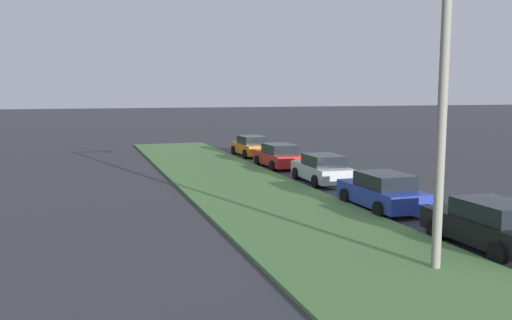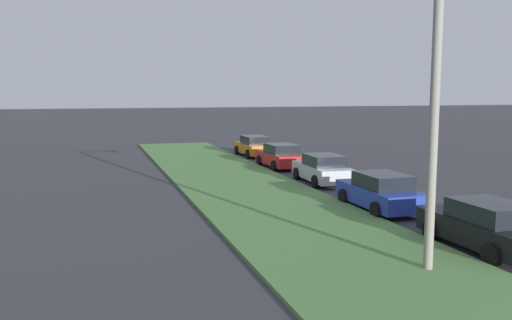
{
  "view_description": "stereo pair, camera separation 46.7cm",
  "coord_description": "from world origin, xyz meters",
  "px_view_note": "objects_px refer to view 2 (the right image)",
  "views": [
    {
      "loc": [
        -6.94,
        15.8,
        4.63
      ],
      "look_at": [
        17.6,
        7.72,
        1.33
      ],
      "focal_mm": 37.54,
      "sensor_mm": 36.0,
      "label": 1
    },
    {
      "loc": [
        -7.08,
        15.35,
        4.63
      ],
      "look_at": [
        17.6,
        7.72,
        1.33
      ],
      "focal_mm": 37.54,
      "sensor_mm": 36.0,
      "label": 2
    }
  ],
  "objects_px": {
    "parked_car_blue": "(380,192)",
    "parked_car_silver": "(323,169)",
    "parked_car_red": "(281,156)",
    "streetlight": "(445,102)",
    "parked_car_black": "(486,226)",
    "parked_car_orange": "(254,146)"
  },
  "relations": [
    {
      "from": "parked_car_blue",
      "to": "parked_car_silver",
      "type": "bearing_deg",
      "value": -3.2
    },
    {
      "from": "parked_car_red",
      "to": "parked_car_silver",
      "type": "bearing_deg",
      "value": -179.6
    },
    {
      "from": "streetlight",
      "to": "parked_car_black",
      "type": "bearing_deg",
      "value": -64.8
    },
    {
      "from": "parked_car_blue",
      "to": "parked_car_red",
      "type": "bearing_deg",
      "value": -0.67
    },
    {
      "from": "parked_car_blue",
      "to": "parked_car_silver",
      "type": "height_order",
      "value": "same"
    },
    {
      "from": "parked_car_black",
      "to": "parked_car_orange",
      "type": "relative_size",
      "value": 0.99
    },
    {
      "from": "parked_car_blue",
      "to": "streetlight",
      "type": "height_order",
      "value": "streetlight"
    },
    {
      "from": "parked_car_black",
      "to": "parked_car_silver",
      "type": "distance_m",
      "value": 12.13
    },
    {
      "from": "parked_car_silver",
      "to": "parked_car_red",
      "type": "distance_m",
      "value": 5.88
    },
    {
      "from": "parked_car_black",
      "to": "parked_car_orange",
      "type": "xyz_separation_m",
      "value": [
        24.23,
        -0.3,
        0.0
      ]
    },
    {
      "from": "parked_car_red",
      "to": "parked_car_orange",
      "type": "distance_m",
      "value": 6.22
    },
    {
      "from": "parked_car_black",
      "to": "parked_car_silver",
      "type": "xyz_separation_m",
      "value": [
        12.13,
        -0.24,
        0.0
      ]
    },
    {
      "from": "parked_car_orange",
      "to": "streetlight",
      "type": "height_order",
      "value": "streetlight"
    },
    {
      "from": "parked_car_blue",
      "to": "parked_car_orange",
      "type": "relative_size",
      "value": 0.99
    },
    {
      "from": "parked_car_black",
      "to": "parked_car_silver",
      "type": "height_order",
      "value": "same"
    },
    {
      "from": "parked_car_red",
      "to": "parked_car_black",
      "type": "bearing_deg",
      "value": 178.58
    },
    {
      "from": "parked_car_black",
      "to": "parked_car_blue",
      "type": "distance_m",
      "value": 5.72
    },
    {
      "from": "parked_car_silver",
      "to": "parked_car_blue",
      "type": "bearing_deg",
      "value": 178.31
    },
    {
      "from": "parked_car_black",
      "to": "streetlight",
      "type": "relative_size",
      "value": 0.57
    },
    {
      "from": "parked_car_orange",
      "to": "streetlight",
      "type": "relative_size",
      "value": 0.58
    },
    {
      "from": "parked_car_blue",
      "to": "parked_car_red",
      "type": "relative_size",
      "value": 1.0
    },
    {
      "from": "parked_car_red",
      "to": "streetlight",
      "type": "height_order",
      "value": "streetlight"
    }
  ]
}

